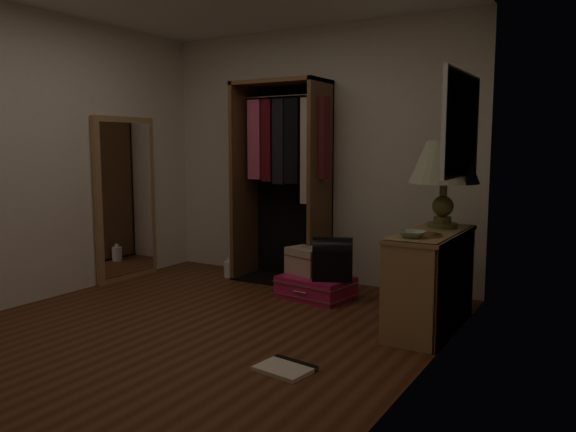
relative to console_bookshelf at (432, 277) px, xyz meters
The scene contains 13 objects.
ground 1.90m from the console_bookshelf, 145.79° to the right, with size 4.00×4.00×0.00m, color #512A17.
room_walls 2.09m from the console_bookshelf, 145.59° to the right, with size 3.52×4.02×2.60m.
console_bookshelf is the anchor object (origin of this frame).
open_wardrobe 2.07m from the console_bookshelf, 157.40° to the left, with size 1.01×0.50×2.05m.
floor_mirror 3.27m from the console_bookshelf, behind, with size 0.06×0.80×1.70m.
pink_suitcase 1.23m from the console_bookshelf, 166.28° to the left, with size 0.72×0.56×0.20m.
train_case 1.33m from the console_bookshelf, 165.14° to the left, with size 0.43×0.35×0.27m.
black_bag 1.01m from the console_bookshelf, 165.15° to the left, with size 0.42×0.35×0.39m.
table_lamp 0.89m from the console_bookshelf, 88.71° to the left, with size 0.61×0.61×0.69m.
brass_tray 0.44m from the console_bookshelf, 88.81° to the right, with size 0.26×0.26×0.01m.
ceramic_bowl 0.53m from the console_bookshelf, 96.94° to the right, with size 0.19×0.19×0.05m, color #99B89D.
white_jug 2.44m from the console_bookshelf, 166.68° to the left, with size 0.15×0.15×0.21m.
floor_book 1.46m from the console_bookshelf, 111.75° to the right, with size 0.37×0.31×0.03m.
Camera 1 is at (2.74, -3.17, 1.39)m, focal length 35.00 mm.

